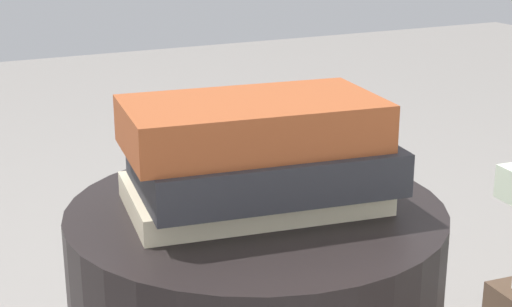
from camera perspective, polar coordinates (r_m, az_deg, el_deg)
book_cream at (r=0.96m, az=-0.07°, el=-2.83°), size 0.32×0.21×0.03m
book_charcoal at (r=0.93m, az=0.51°, el=-0.76°), size 0.32×0.23×0.05m
book_rust at (r=0.91m, az=-0.26°, el=2.18°), size 0.31×0.19×0.05m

